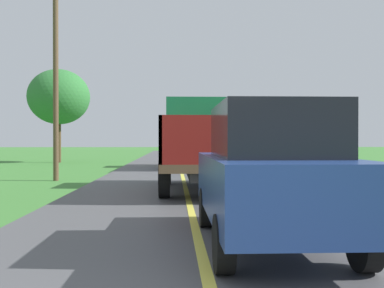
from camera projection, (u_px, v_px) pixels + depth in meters
banana_truck_near at (200, 142)px, 13.28m from camera, size 2.38×5.82×2.80m
banana_truck_far at (187, 142)px, 23.80m from camera, size 2.38×5.81×2.80m
utility_pole_roadside at (56, 69)px, 16.31m from camera, size 2.19×0.20×7.77m
roadside_tree_near_left at (59, 97)px, 29.97m from camera, size 4.22×4.22×6.44m
following_car at (270, 173)px, 5.90m from camera, size 1.74×4.10×1.92m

